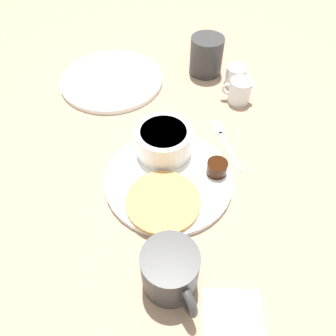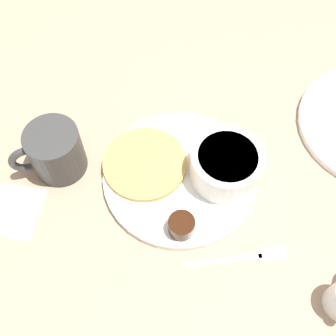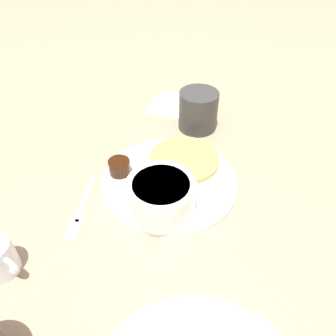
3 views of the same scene
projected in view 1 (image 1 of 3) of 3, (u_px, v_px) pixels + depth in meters
ground_plane at (169, 181)px, 0.63m from camera, size 4.00×4.00×0.00m
plate at (169, 179)px, 0.63m from camera, size 0.25×0.25×0.01m
pancake_stack at (163, 202)px, 0.58m from camera, size 0.13×0.13×0.01m
bowl at (164, 140)px, 0.64m from camera, size 0.11×0.11×0.06m
syrup_cup at (217, 168)px, 0.62m from camera, size 0.04×0.04×0.03m
butter_ramekin at (169, 139)px, 0.67m from camera, size 0.05×0.05×0.05m
coffee_mug at (171, 272)px, 0.47m from camera, size 0.11×0.08×0.08m
creamer_pitcher_near at (240, 91)px, 0.77m from camera, size 0.05×0.07×0.06m
creamer_pitcher_far at (236, 76)px, 0.81m from camera, size 0.05×0.06×0.05m
fork at (223, 138)px, 0.70m from camera, size 0.15×0.05×0.00m
napkin at (234, 330)px, 0.46m from camera, size 0.12×0.10×0.00m
second_mug at (207, 55)px, 0.83m from camera, size 0.11×0.08×0.09m
far_plate at (112, 80)px, 0.83m from camera, size 0.26×0.26×0.01m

